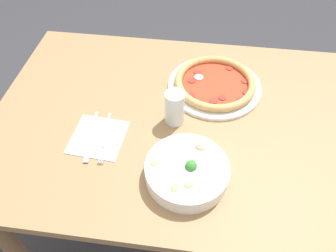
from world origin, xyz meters
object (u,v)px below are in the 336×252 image
(pizza, at_px, (215,84))
(fork, at_px, (105,137))
(bowl, at_px, (187,171))
(glass, at_px, (173,108))
(knife, at_px, (92,134))

(pizza, bearing_deg, fork, 40.37)
(pizza, relative_size, bowl, 1.40)
(bowl, bearing_deg, glass, -73.07)
(pizza, distance_m, bowl, 0.38)
(knife, relative_size, glass, 1.72)
(bowl, height_order, fork, bowl)
(fork, height_order, glass, glass)
(bowl, height_order, glass, glass)
(pizza, relative_size, knife, 1.63)
(pizza, distance_m, knife, 0.45)
(fork, bearing_deg, glass, 110.79)
(pizza, height_order, fork, pizza)
(pizza, xyz_separation_m, bowl, (0.06, 0.37, 0.01))
(pizza, relative_size, fork, 1.65)
(bowl, xyz_separation_m, knife, (0.30, -0.11, -0.02))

